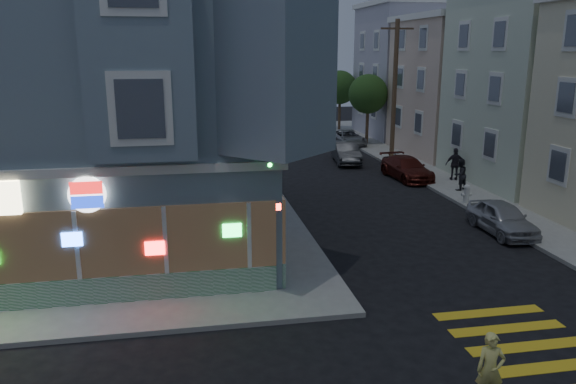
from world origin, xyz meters
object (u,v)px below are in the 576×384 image
object	(u,v)px
pedestrian_b	(455,164)
parked_car_a	(502,218)
utility_pole	(395,88)
running_child	(490,370)
parked_car_d	(349,138)
street_tree_far	(340,87)
fire_hydrant	(467,193)
pedestrian_a	(460,175)
street_tree_near	(368,94)
traffic_signal	(269,186)
parked_car_b	(346,153)
parked_car_c	(407,168)

from	to	relation	value
pedestrian_b	parked_car_a	distance (m)	9.02
utility_pole	running_child	xyz separation A→B (m)	(-7.72, -26.21, -4.00)
running_child	parked_car_d	xyz separation A→B (m)	(6.42, 32.09, -0.20)
street_tree_far	fire_hydrant	distance (m)	26.03
street_tree_far	pedestrian_a	distance (m)	23.60
street_tree_near	pedestrian_b	distance (m)	13.52
street_tree_near	pedestrian_b	xyz separation A→B (m)	(0.80, -13.18, -2.89)
pedestrian_b	fire_hydrant	world-z (taller)	pedestrian_b
street_tree_far	traffic_signal	world-z (taller)	street_tree_far
street_tree_near	parked_car_a	xyz separation A→B (m)	(-1.50, -21.90, -3.29)
street_tree_near	parked_car_a	distance (m)	22.20
street_tree_far	fire_hydrant	xyz separation A→B (m)	(-0.90, -25.81, -3.31)
street_tree_near	traffic_signal	xyz separation A→B (m)	(-11.56, -25.84, -0.60)
parked_car_b	parked_car_c	size ratio (longest dim) A/B	0.96
pedestrian_a	running_child	bearing A→B (deg)	41.01
parked_car_a	fire_hydrant	xyz separation A→B (m)	(0.60, 4.09, -0.03)
utility_pole	street_tree_near	size ratio (longest dim) A/B	1.70
parked_car_d	street_tree_near	bearing A→B (deg)	3.85
pedestrian_a	parked_car_d	world-z (taller)	pedestrian_a
street_tree_near	parked_car_c	distance (m)	12.42
parked_car_d	traffic_signal	distance (m)	27.75
running_child	parked_car_c	xyz separation A→B (m)	(6.42, 20.33, -0.17)
fire_hydrant	parked_car_b	bearing A→B (deg)	103.64
running_child	pedestrian_b	xyz separation A→B (m)	(8.72, 19.03, 0.25)
parked_car_a	parked_car_c	distance (m)	10.02
parked_car_c	street_tree_near	bearing A→B (deg)	78.20
pedestrian_a	parked_car_b	distance (m)	9.44
pedestrian_b	utility_pole	bearing A→B (deg)	-67.39
parked_car_b	parked_car_c	world-z (taller)	parked_car_b
parked_car_b	traffic_signal	world-z (taller)	traffic_signal
running_child	parked_car_b	bearing A→B (deg)	93.90
parked_car_a	street_tree_far	bearing A→B (deg)	88.23
utility_pole	street_tree_far	size ratio (longest dim) A/B	1.70
parked_car_c	pedestrian_b	bearing A→B (deg)	-34.13
parked_car_b	parked_car_d	bearing A→B (deg)	79.34
utility_pole	traffic_signal	world-z (taller)	utility_pole
running_child	parked_car_c	world-z (taller)	running_child
parked_car_b	parked_car_c	distance (m)	5.61
street_tree_far	running_child	distance (m)	41.10
parked_car_c	traffic_signal	distance (m)	17.42
street_tree_far	parked_car_b	bearing A→B (deg)	-103.78
pedestrian_b	running_child	bearing A→B (deg)	80.06
street_tree_near	parked_car_d	distance (m)	3.66
parked_car_b	street_tree_near	bearing A→B (deg)	68.77
running_child	parked_car_b	xyz separation A→B (m)	(4.32, 25.53, -0.11)
pedestrian_b	street_tree_near	bearing A→B (deg)	-71.84
parked_car_b	parked_car_d	world-z (taller)	parked_car_b
traffic_signal	pedestrian_a	bearing A→B (deg)	41.89
parked_car_c	traffic_signal	size ratio (longest dim) A/B	0.93
utility_pole	running_child	size ratio (longest dim) A/B	5.62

